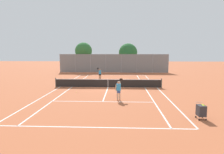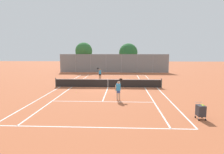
# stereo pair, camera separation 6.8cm
# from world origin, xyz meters

# --- Properties ---
(ground_plane) EXTENTS (120.00, 120.00, 0.00)m
(ground_plane) POSITION_xyz_m (0.00, 0.00, 0.00)
(ground_plane) COLOR #B25B38
(court_line_markings) EXTENTS (11.10, 23.90, 0.01)m
(court_line_markings) POSITION_xyz_m (0.00, 0.00, 0.00)
(court_line_markings) COLOR white
(court_line_markings) RESTS_ON ground
(tennis_net) EXTENTS (12.00, 0.10, 1.07)m
(tennis_net) POSITION_xyz_m (0.00, 0.00, 0.51)
(tennis_net) COLOR #474C47
(tennis_net) RESTS_ON ground
(ball_cart) EXTENTS (0.51, 0.65, 0.96)m
(ball_cart) POSITION_xyz_m (6.26, -10.28, 0.53)
(ball_cart) COLOR #2D2D33
(ball_cart) RESTS_ON ground
(player_near_side) EXTENTS (0.61, 0.78, 1.77)m
(player_near_side) POSITION_xyz_m (1.27, -5.84, 0.93)
(player_near_side) COLOR #D8A884
(player_near_side) RESTS_ON ground
(player_far_left) EXTENTS (0.65, 0.75, 1.77)m
(player_far_left) POSITION_xyz_m (-1.57, 6.18, 0.93)
(player_far_left) COLOR #936B4C
(player_far_left) RESTS_ON ground
(loose_tennis_ball_0) EXTENTS (0.07, 0.07, 0.07)m
(loose_tennis_ball_0) POSITION_xyz_m (3.03, 8.37, 0.03)
(loose_tennis_ball_0) COLOR #D1DB33
(loose_tennis_ball_0) RESTS_ON ground
(loose_tennis_ball_1) EXTENTS (0.07, 0.07, 0.07)m
(loose_tennis_ball_1) POSITION_xyz_m (-2.89, -3.03, 0.03)
(loose_tennis_ball_1) COLOR #D1DB33
(loose_tennis_ball_1) RESTS_ON ground
(back_fence) EXTENTS (20.82, 0.08, 3.53)m
(back_fence) POSITION_xyz_m (-0.00, 16.04, 1.77)
(back_fence) COLOR gray
(back_fence) RESTS_ON ground
(tree_behind_left) EXTENTS (3.39, 3.39, 5.82)m
(tree_behind_left) POSITION_xyz_m (-6.19, 17.94, 4.00)
(tree_behind_left) COLOR brown
(tree_behind_left) RESTS_ON ground
(tree_behind_right) EXTENTS (3.83, 3.83, 5.70)m
(tree_behind_right) POSITION_xyz_m (2.90, 19.67, 3.70)
(tree_behind_right) COLOR brown
(tree_behind_right) RESTS_ON ground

